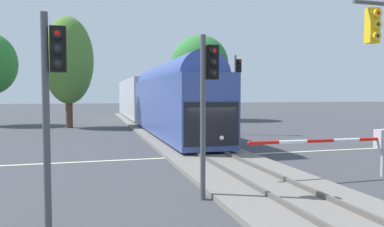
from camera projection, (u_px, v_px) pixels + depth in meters
ground_plane at (207, 156)px, 18.62m from camera, size 220.00×220.00×0.00m
road_centre_stripe at (207, 156)px, 18.61m from camera, size 44.00×0.20×0.01m
railway_track at (207, 154)px, 18.61m from camera, size 4.40×80.00×0.32m
commuter_train at (151, 98)px, 35.67m from camera, size 3.04×40.33×5.16m
crossing_gate_near at (368, 141)px, 13.77m from camera, size 6.12×0.40×1.80m
traffic_signal_far_side at (237, 82)px, 28.16m from camera, size 0.53×0.38×6.11m
traffic_signal_median at (208, 90)px, 10.79m from camera, size 0.53×0.38×4.88m
traffic_signal_near_left at (52, 87)px, 8.05m from camera, size 0.53×0.38×4.93m
oak_behind_train at (68, 61)px, 33.96m from camera, size 4.57×4.57×10.31m
elm_centre_background at (200, 63)px, 43.92m from camera, size 6.78×6.78×10.16m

